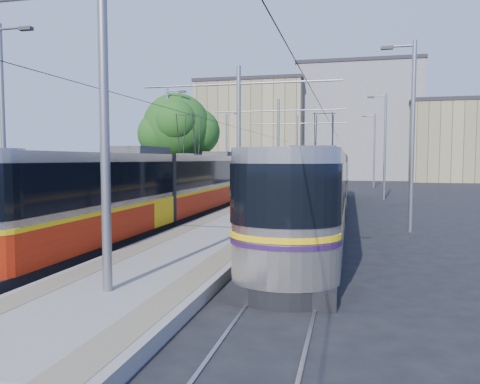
# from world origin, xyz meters

# --- Properties ---
(ground) EXTENTS (160.00, 160.00, 0.00)m
(ground) POSITION_xyz_m (0.00, 0.00, 0.00)
(ground) COLOR black
(ground) RESTS_ON ground
(platform) EXTENTS (4.00, 50.00, 0.30)m
(platform) POSITION_xyz_m (0.00, 17.00, 0.15)
(platform) COLOR gray
(platform) RESTS_ON ground
(tactile_strip_left) EXTENTS (0.70, 50.00, 0.01)m
(tactile_strip_left) POSITION_xyz_m (-1.45, 17.00, 0.30)
(tactile_strip_left) COLOR gray
(tactile_strip_left) RESTS_ON platform
(tactile_strip_right) EXTENTS (0.70, 50.00, 0.01)m
(tactile_strip_right) POSITION_xyz_m (1.45, 17.00, 0.30)
(tactile_strip_right) COLOR gray
(tactile_strip_right) RESTS_ON platform
(rails) EXTENTS (8.71, 70.00, 0.03)m
(rails) POSITION_xyz_m (0.00, 17.00, 0.02)
(rails) COLOR gray
(rails) RESTS_ON ground
(tram_left) EXTENTS (2.43, 32.13, 5.50)m
(tram_left) POSITION_xyz_m (-3.60, 11.44, 1.70)
(tram_left) COLOR black
(tram_left) RESTS_ON ground
(tram_right) EXTENTS (2.43, 32.16, 5.50)m
(tram_right) POSITION_xyz_m (3.60, 12.40, 1.86)
(tram_right) COLOR black
(tram_right) RESTS_ON ground
(catenary) EXTENTS (9.20, 70.00, 7.00)m
(catenary) POSITION_xyz_m (0.00, 14.15, 4.52)
(catenary) COLOR slate
(catenary) RESTS_ON platform
(street_lamps) EXTENTS (15.18, 38.22, 8.00)m
(street_lamps) POSITION_xyz_m (-0.00, 21.00, 4.18)
(street_lamps) COLOR slate
(street_lamps) RESTS_ON ground
(shelter) EXTENTS (0.89, 1.07, 2.04)m
(shelter) POSITION_xyz_m (0.66, 12.48, 1.37)
(shelter) COLOR black
(shelter) RESTS_ON platform
(tree) EXTENTS (5.43, 5.02, 7.89)m
(tree) POSITION_xyz_m (-7.08, 19.75, 5.34)
(tree) COLOR #382314
(tree) RESTS_ON ground
(building_left) EXTENTS (16.32, 12.24, 15.10)m
(building_left) POSITION_xyz_m (-10.00, 60.00, 7.56)
(building_left) COLOR #968C65
(building_left) RESTS_ON ground
(building_centre) EXTENTS (18.36, 14.28, 17.63)m
(building_centre) POSITION_xyz_m (6.00, 64.00, 8.83)
(building_centre) COLOR gray
(building_centre) RESTS_ON ground
(building_right) EXTENTS (14.28, 10.20, 11.24)m
(building_right) POSITION_xyz_m (20.00, 58.00, 5.63)
(building_right) COLOR #968C65
(building_right) RESTS_ON ground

